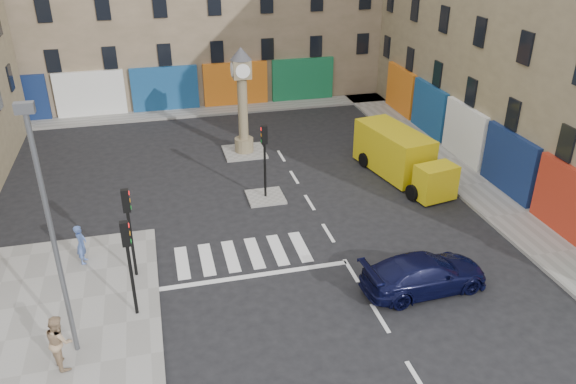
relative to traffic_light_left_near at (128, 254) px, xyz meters
name	(u,v)px	position (x,y,z in m)	size (l,w,h in m)	color
ground	(360,285)	(8.30, -0.20, -2.62)	(120.00, 120.00, 0.00)	black
sidewalk_left	(49,373)	(-2.70, -2.20, -2.55)	(7.00, 16.00, 0.15)	gray
sidewalk_right	(441,160)	(17.00, 9.80, -2.55)	(2.60, 30.00, 0.15)	gray
sidewalk_far	(196,111)	(4.30, 22.00, -2.55)	(32.00, 2.40, 0.15)	gray
island_near	(266,197)	(6.30, 7.80, -2.56)	(1.80, 1.80, 0.12)	gray
island_far	(244,152)	(6.30, 13.80, -2.56)	(2.40, 2.40, 0.12)	gray
building_right	(567,12)	(23.30, 9.80, 5.38)	(10.00, 30.00, 16.00)	#897B5A
traffic_light_left_near	(128,254)	(0.00, 0.00, 0.00)	(0.28, 0.22, 3.70)	black
traffic_light_left_far	(129,219)	(0.00, 2.40, 0.00)	(0.28, 0.22, 3.70)	black
traffic_light_island	(265,150)	(6.30, 7.80, -0.03)	(0.28, 0.22, 3.70)	black
lamp_post	(50,225)	(-1.90, -1.40, 2.17)	(0.50, 0.25, 8.30)	#595B60
clock_pillar	(242,95)	(6.30, 13.80, 0.93)	(1.20, 1.20, 6.10)	#897B5A
navy_sedan	(424,273)	(10.53, -0.99, -1.91)	(1.98, 4.87, 1.41)	black
yellow_van	(400,156)	(13.80, 8.54, -1.41)	(3.26, 6.94, 2.43)	gold
pedestrian_blue	(81,244)	(-2.03, 3.82, -1.63)	(0.61, 0.40, 1.68)	#5472C0
pedestrian_tan	(59,341)	(-2.24, -2.00, -1.55)	(0.90, 0.70, 1.85)	#9D8061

